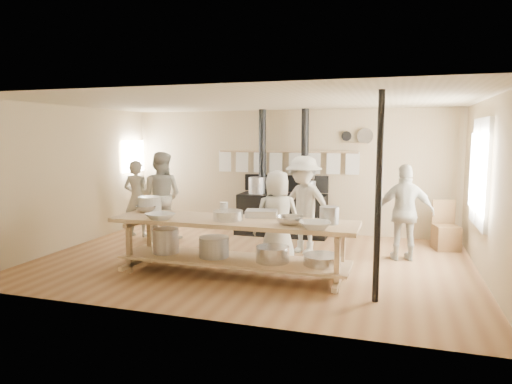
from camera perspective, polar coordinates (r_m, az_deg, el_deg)
ground at (r=7.66m, az=-0.54°, el=-8.54°), size 7.00×7.00×0.00m
room_shell at (r=7.39m, az=-0.55°, el=3.68°), size 7.00×7.00×7.00m
window_right at (r=7.74m, az=26.24°, el=2.19°), size 0.09×1.50×1.65m
left_opening at (r=10.69m, az=-15.10°, el=4.35°), size 0.00×0.90×0.90m
stove at (r=9.54m, az=3.30°, el=-2.23°), size 1.90×0.75×2.60m
towel_rail at (r=9.70m, az=3.79°, el=4.04°), size 3.00×0.04×0.47m
back_wall_shelf at (r=9.49m, az=12.54°, el=6.55°), size 0.63×0.14×0.32m
prep_table at (r=6.71m, az=-2.97°, el=-6.21°), size 3.60×0.90×0.85m
support_post at (r=5.73m, az=15.05°, el=-0.79°), size 0.08×0.08×2.60m
cook_far_left at (r=9.61m, az=-14.65°, el=-0.80°), size 0.58×0.39×1.57m
cook_left at (r=9.17m, az=-11.80°, el=-0.52°), size 0.91×0.74×1.75m
cook_center at (r=7.23m, az=2.66°, el=-3.29°), size 0.88×0.77×1.52m
cook_right at (r=7.91m, az=18.14°, el=-2.46°), size 1.00×0.57×1.60m
cook_by_window at (r=8.02m, az=5.95°, el=-1.62°), size 1.25×0.97×1.71m
chair at (r=9.00m, az=22.64°, el=-5.00°), size 0.50×0.50×0.89m
bowl_white_a at (r=6.75m, az=-11.92°, el=-3.00°), size 0.51×0.51×0.10m
bowl_steel_a at (r=7.47m, az=-13.62°, el=-2.06°), size 0.43×0.43×0.10m
bowl_white_b at (r=5.99m, az=7.38°, el=-4.14°), size 0.50×0.50×0.10m
bowl_steel_b at (r=6.24m, az=4.26°, el=-3.57°), size 0.53×0.53×0.12m
roasting_pan at (r=6.83m, az=0.67°, el=-2.69°), size 0.51×0.39×0.10m
mixing_bowl_large at (r=6.57m, az=-3.50°, el=-2.94°), size 0.52×0.52×0.14m
bucket_galv at (r=6.36m, az=9.14°, el=-2.89°), size 0.29×0.29×0.24m
deep_bowl_enamel at (r=7.57m, az=-13.14°, el=-1.44°), size 0.46×0.46×0.23m
pitcher at (r=7.02m, az=-4.02°, el=-2.07°), size 0.15×0.15×0.20m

